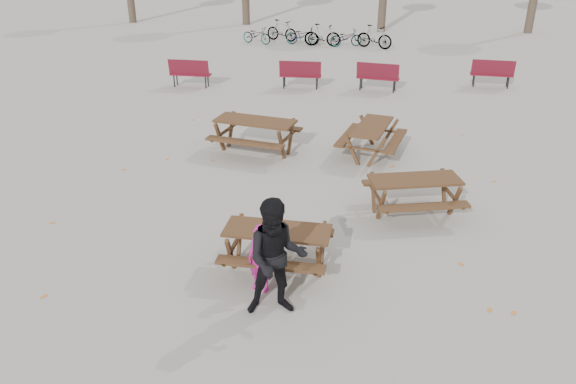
% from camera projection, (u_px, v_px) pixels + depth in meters
% --- Properties ---
extents(ground, '(80.00, 80.00, 0.00)m').
position_uv_depth(ground, '(278.00, 268.00, 9.80)').
color(ground, gray).
rests_on(ground, ground).
extents(main_picnic_table, '(1.80, 1.45, 0.78)m').
position_uv_depth(main_picnic_table, '(277.00, 239.00, 9.54)').
color(main_picnic_table, '#391E14').
rests_on(main_picnic_table, ground).
extents(food_tray, '(0.18, 0.11, 0.03)m').
position_uv_depth(food_tray, '(280.00, 234.00, 9.28)').
color(food_tray, silver).
rests_on(food_tray, main_picnic_table).
extents(bread_roll, '(0.14, 0.06, 0.05)m').
position_uv_depth(bread_roll, '(280.00, 232.00, 9.26)').
color(bread_roll, tan).
rests_on(bread_roll, food_tray).
extents(soda_bottle, '(0.07, 0.07, 0.17)m').
position_uv_depth(soda_bottle, '(268.00, 228.00, 9.35)').
color(soda_bottle, silver).
rests_on(soda_bottle, main_picnic_table).
extents(child, '(0.48, 0.38, 1.17)m').
position_uv_depth(child, '(260.00, 259.00, 8.98)').
color(child, '#C41884').
rests_on(child, ground).
extents(adult, '(1.08, 0.94, 1.91)m').
position_uv_depth(adult, '(276.00, 258.00, 8.31)').
color(adult, black).
rests_on(adult, ground).
extents(picnic_table_east, '(2.19, 1.95, 0.79)m').
position_uv_depth(picnic_table_east, '(413.00, 196.00, 11.48)').
color(picnic_table_east, '#391E14').
rests_on(picnic_table_east, ground).
extents(picnic_table_north, '(2.30, 1.98, 0.88)m').
position_uv_depth(picnic_table_north, '(255.00, 136.00, 14.58)').
color(picnic_table_north, '#391E14').
rests_on(picnic_table_north, ground).
extents(picnic_table_far, '(1.82, 2.11, 0.80)m').
position_uv_depth(picnic_table_far, '(371.00, 140.00, 14.43)').
color(picnic_table_far, '#391E14').
rests_on(picnic_table_far, ground).
extents(park_bench_row, '(12.42, 2.46, 1.03)m').
position_uv_depth(park_bench_row, '(340.00, 74.00, 20.34)').
color(park_bench_row, maroon).
rests_on(park_bench_row, ground).
extents(bicycle_row, '(7.61, 2.18, 1.09)m').
position_uv_depth(bicycle_row, '(315.00, 35.00, 27.66)').
color(bicycle_row, black).
rests_on(bicycle_row, ground).
extents(fallen_leaves, '(11.00, 11.00, 0.01)m').
position_uv_depth(fallen_leaves, '(324.00, 206.00, 11.93)').
color(fallen_leaves, orange).
rests_on(fallen_leaves, ground).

